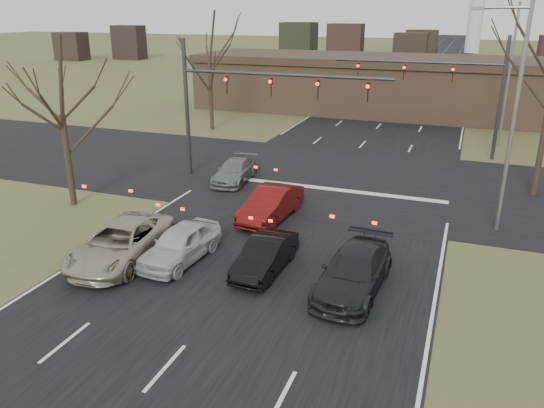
# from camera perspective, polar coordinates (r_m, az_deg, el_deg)

# --- Properties ---
(ground) EXTENTS (360.00, 360.00, 0.00)m
(ground) POSITION_cam_1_polar(r_m,az_deg,el_deg) (18.86, -5.00, -10.24)
(ground) COLOR #4B4F2A
(ground) RESTS_ON ground
(road_main) EXTENTS (14.00, 300.00, 0.02)m
(road_main) POSITION_cam_1_polar(r_m,az_deg,el_deg) (75.54, 15.20, 12.34)
(road_main) COLOR black
(road_main) RESTS_ON ground
(road_cross) EXTENTS (200.00, 14.00, 0.02)m
(road_cross) POSITION_cam_1_polar(r_m,az_deg,el_deg) (31.91, 6.53, 2.75)
(road_cross) COLOR black
(road_cross) RESTS_ON ground
(building) EXTENTS (42.40, 10.40, 5.30)m
(building) POSITION_cam_1_polar(r_m,az_deg,el_deg) (53.29, 15.06, 12.18)
(building) COLOR brown
(building) RESTS_ON ground
(mast_arm_near) EXTENTS (12.12, 0.24, 8.00)m
(mast_arm_near) POSITION_cam_1_polar(r_m,az_deg,el_deg) (30.58, -3.78, 11.81)
(mast_arm_near) COLOR #383A3D
(mast_arm_near) RESTS_ON ground
(mast_arm_far) EXTENTS (11.12, 0.24, 8.00)m
(mast_arm_far) POSITION_cam_1_polar(r_m,az_deg,el_deg) (37.88, 19.27, 12.31)
(mast_arm_far) COLOR #383A3D
(mast_arm_far) RESTS_ON ground
(streetlight_right_near) EXTENTS (2.34, 0.25, 10.00)m
(streetlight_right_near) POSITION_cam_1_polar(r_m,az_deg,el_deg) (24.97, 24.32, 9.37)
(streetlight_right_near) COLOR gray
(streetlight_right_near) RESTS_ON ground
(streetlight_right_far) EXTENTS (2.34, 0.25, 10.00)m
(streetlight_right_far) POSITION_cam_1_polar(r_m,az_deg,el_deg) (41.84, 23.97, 13.16)
(streetlight_right_far) COLOR gray
(streetlight_right_far) RESTS_ON ground
(tree_left_near) EXTENTS (5.10, 5.10, 8.50)m
(tree_left_near) POSITION_cam_1_polar(r_m,az_deg,el_deg) (27.96, -22.18, 12.70)
(tree_left_near) COLOR black
(tree_left_near) RESTS_ON ground
(tree_left_far) EXTENTS (5.70, 5.70, 9.50)m
(tree_left_far) POSITION_cam_1_polar(r_m,az_deg,el_deg) (44.49, -6.84, 17.30)
(tree_left_far) COLOR black
(tree_left_far) RESTS_ON ground
(car_silver_suv) EXTENTS (3.03, 5.77, 1.55)m
(car_silver_suv) POSITION_cam_1_polar(r_m,az_deg,el_deg) (22.06, -15.90, -4.01)
(car_silver_suv) COLOR #ABA78A
(car_silver_suv) RESTS_ON ground
(car_white_sedan) EXTENTS (2.03, 4.40, 1.46)m
(car_white_sedan) POSITION_cam_1_polar(r_m,az_deg,el_deg) (21.52, -9.83, -4.25)
(car_white_sedan) COLOR #BBBABD
(car_white_sedan) RESTS_ON ground
(car_black_hatch) EXTENTS (1.48, 4.01, 1.31)m
(car_black_hatch) POSITION_cam_1_polar(r_m,az_deg,el_deg) (20.43, -0.73, -5.54)
(car_black_hatch) COLOR black
(car_black_hatch) RESTS_ON ground
(car_charcoal_sedan) EXTENTS (2.33, 5.16, 1.47)m
(car_charcoal_sedan) POSITION_cam_1_polar(r_m,az_deg,el_deg) (19.27, 8.77, -7.22)
(car_charcoal_sedan) COLOR black
(car_charcoal_sedan) RESTS_ON ground
(car_grey_ahead) EXTENTS (2.13, 4.47, 1.26)m
(car_grey_ahead) POSITION_cam_1_polar(r_m,az_deg,el_deg) (31.12, -4.03, 3.56)
(car_grey_ahead) COLOR slate
(car_grey_ahead) RESTS_ON ground
(car_red_ahead) EXTENTS (1.98, 4.73, 1.52)m
(car_red_ahead) POSITION_cam_1_polar(r_m,az_deg,el_deg) (25.37, -0.13, 0.00)
(car_red_ahead) COLOR #5F0E0D
(car_red_ahead) RESTS_ON ground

